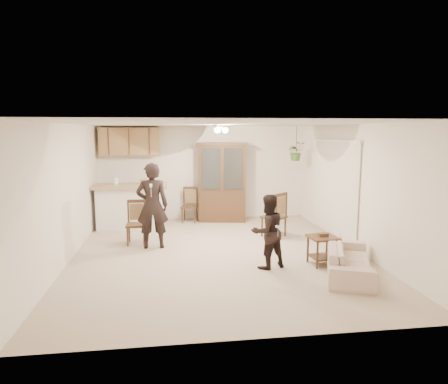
{
  "coord_description": "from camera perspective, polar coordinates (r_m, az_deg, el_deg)",
  "views": [
    {
      "loc": [
        -0.88,
        -7.43,
        2.37
      ],
      "look_at": [
        0.18,
        0.4,
        1.15
      ],
      "focal_mm": 32.0,
      "sensor_mm": 36.0,
      "label": 1
    }
  ],
  "objects": [
    {
      "name": "wall_left",
      "position": [
        7.75,
        -21.57,
        -0.18
      ],
      "size": [
        0.02,
        6.5,
        2.5
      ],
      "primitive_type": "cube",
      "color": "white",
      "rests_on": "ground"
    },
    {
      "name": "plant_cord",
      "position": [
        10.34,
        10.32,
        7.52
      ],
      "size": [
        0.01,
        0.01,
        0.65
      ],
      "primitive_type": "cylinder",
      "color": "black",
      "rests_on": "ceiling"
    },
    {
      "name": "upper_cabinets",
      "position": [
        10.56,
        -13.33,
        7.04
      ],
      "size": [
        1.5,
        0.34,
        0.7
      ],
      "primitive_type": "cube",
      "color": "olive",
      "rests_on": "wall_back"
    },
    {
      "name": "wall_front",
      "position": [
        4.42,
        4.09,
        -5.94
      ],
      "size": [
        5.5,
        0.02,
        2.5
      ],
      "primitive_type": "cube",
      "color": "white",
      "rests_on": "ground"
    },
    {
      "name": "bar_top",
      "position": [
        9.92,
        -13.23,
        0.86
      ],
      "size": [
        1.75,
        0.7,
        0.08
      ],
      "primitive_type": "cube",
      "color": "tan",
      "rests_on": "breakfast_bar"
    },
    {
      "name": "adult",
      "position": [
        8.18,
        -10.22,
        -1.75
      ],
      "size": [
        0.66,
        0.44,
        1.8
      ],
      "primitive_type": "imported",
      "rotation": [
        0.0,
        0.0,
        3.15
      ],
      "color": "black",
      "rests_on": "floor"
    },
    {
      "name": "hanging_plant",
      "position": [
        10.35,
        10.27,
        5.72
      ],
      "size": [
        0.43,
        0.37,
        0.48
      ],
      "primitive_type": "imported",
      "color": "#335E25",
      "rests_on": "ceiling"
    },
    {
      "name": "controller_adult",
      "position": [
        7.71,
        -10.4,
        0.92
      ],
      "size": [
        0.05,
        0.15,
        0.05
      ],
      "primitive_type": "cube",
      "rotation": [
        0.0,
        0.0,
        3.15
      ],
      "color": "silver",
      "rests_on": "adult"
    },
    {
      "name": "wall_right",
      "position": [
        8.35,
        18.17,
        0.59
      ],
      "size": [
        0.02,
        6.5,
        2.5
      ],
      "primitive_type": "cube",
      "color": "white",
      "rests_on": "ground"
    },
    {
      "name": "controller_child",
      "position": [
        6.68,
        7.73,
        -4.96
      ],
      "size": [
        0.07,
        0.12,
        0.03
      ],
      "primitive_type": "cube",
      "rotation": [
        0.0,
        0.0,
        3.49
      ],
      "color": "silver",
      "rests_on": "child"
    },
    {
      "name": "chair_hutch_right",
      "position": [
        9.11,
        7.11,
        -4.55
      ],
      "size": [
        0.63,
        0.63,
        1.02
      ],
      "rotation": [
        0.0,
        0.0,
        3.83
      ],
      "color": "#332012",
      "rests_on": "floor"
    },
    {
      "name": "floor",
      "position": [
        7.85,
        -0.9,
        -8.83
      ],
      "size": [
        6.5,
        6.5,
        0.0
      ],
      "primitive_type": "plane",
      "color": "#BCA58E",
      "rests_on": "ground"
    },
    {
      "name": "breakfast_bar",
      "position": [
        10.01,
        -13.12,
        -2.26
      ],
      "size": [
        1.6,
        0.55,
        1.0
      ],
      "primitive_type": "cube",
      "color": "white",
      "rests_on": "floor"
    },
    {
      "name": "wall_back",
      "position": [
        10.78,
        -2.97,
        2.76
      ],
      "size": [
        5.5,
        0.02,
        2.5
      ],
      "primitive_type": "cube",
      "color": "white",
      "rests_on": "ground"
    },
    {
      "name": "child",
      "position": [
        6.95,
        6.26,
        -5.42
      ],
      "size": [
        0.79,
        0.71,
        1.35
      ],
      "primitive_type": "imported",
      "rotation": [
        0.0,
        0.0,
        3.49
      ],
      "color": "black",
      "rests_on": "floor"
    },
    {
      "name": "ceiling",
      "position": [
        7.49,
        -0.95,
        9.74
      ],
      "size": [
        5.5,
        6.5,
        0.02
      ],
      "primitive_type": "cube",
      "color": "silver",
      "rests_on": "wall_back"
    },
    {
      "name": "chair_hutch_left",
      "position": [
        10.51,
        -4.95,
        -2.9
      ],
      "size": [
        0.48,
        0.48,
        0.91
      ],
      "rotation": [
        0.0,
        0.0,
        -0.21
      ],
      "color": "#332012",
      "rests_on": "floor"
    },
    {
      "name": "ceiling_fixture",
      "position": [
        8.7,
        -0.56,
        8.94
      ],
      "size": [
        0.36,
        0.36,
        0.2
      ],
      "primitive_type": null,
      "color": "beige",
      "rests_on": "ceiling"
    },
    {
      "name": "vertical_blinds",
      "position": [
        9.16,
        15.46,
        0.46
      ],
      "size": [
        0.06,
        2.3,
        2.1
      ],
      "primitive_type": null,
      "color": "silver",
      "rests_on": "wall_right"
    },
    {
      "name": "china_hutch",
      "position": [
        10.47,
        -0.24,
        1.34
      ],
      "size": [
        1.38,
        0.71,
        2.07
      ],
      "rotation": [
        0.0,
        0.0,
        -0.16
      ],
      "color": "#332012",
      "rests_on": "floor"
    },
    {
      "name": "chair_bar",
      "position": [
        8.66,
        -12.4,
        -5.57
      ],
      "size": [
        0.41,
        0.41,
        0.92
      ],
      "rotation": [
        0.0,
        0.0,
        -0.01
      ],
      "color": "#332012",
      "rests_on": "floor"
    },
    {
      "name": "sofa",
      "position": [
        7.01,
        17.47,
        -8.27
      ],
      "size": [
        1.36,
        2.01,
        0.73
      ],
      "primitive_type": "imported",
      "rotation": [
        0.0,
        0.0,
        1.2
      ],
      "color": "#F0E7C6",
      "rests_on": "floor"
    },
    {
      "name": "side_table",
      "position": [
        7.38,
        13.87,
        -8.04
      ],
      "size": [
        0.52,
        0.52,
        0.58
      ],
      "rotation": [
        0.0,
        0.0,
        0.1
      ],
      "color": "#332012",
      "rests_on": "floor"
    }
  ]
}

